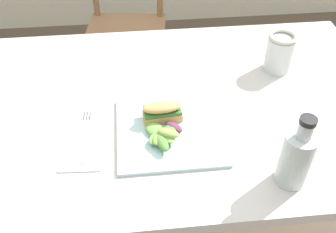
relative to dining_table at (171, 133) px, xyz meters
name	(u,v)px	position (x,y,z in m)	size (l,w,h in m)	color
dining_table	(171,133)	(0.00, 0.00, 0.00)	(1.30, 0.81, 0.74)	#BCB7AD
chair_wooden_far	(126,28)	(-0.13, 0.96, -0.16)	(0.45, 0.45, 0.87)	#8E6642
plate_lunch	(170,131)	(-0.02, -0.12, 0.13)	(0.27, 0.27, 0.01)	silver
sandwich_half_front	(162,111)	(-0.03, -0.08, 0.17)	(0.11, 0.06, 0.06)	tan
salad_mixed_greens	(163,134)	(-0.04, -0.15, 0.15)	(0.11, 0.13, 0.04)	#602D47
napkin_folded	(85,137)	(-0.24, -0.12, 0.13)	(0.10, 0.23, 0.00)	silver
fork_on_napkin	(85,132)	(-0.24, -0.10, 0.13)	(0.03, 0.19, 0.00)	silver
bottle_cold_brew	(295,160)	(0.24, -0.31, 0.19)	(0.07, 0.07, 0.19)	black
mason_jar_iced_tea	(279,54)	(0.35, 0.13, 0.18)	(0.09, 0.09, 0.12)	#995623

